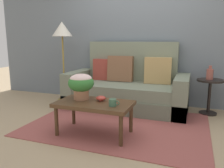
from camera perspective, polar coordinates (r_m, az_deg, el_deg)
ground_plane at (r=3.43m, az=2.06°, el=-9.56°), size 14.00×14.00×0.00m
wall_back at (r=4.43m, az=7.40°, el=12.78°), size 6.40×0.12×2.70m
area_rug at (r=3.35m, az=1.59°, el=-9.97°), size 2.46×1.78×0.01m
couch at (r=4.08m, az=3.85°, el=-1.07°), size 2.09×0.92×1.17m
coffee_table at (r=2.91m, az=-4.46°, el=-5.50°), size 0.96×0.54×0.43m
side_table at (r=4.02m, az=23.21°, el=-1.46°), size 0.42×0.42×0.58m
floor_lamp at (r=4.55m, az=-12.32°, el=12.09°), size 0.39×0.39×1.54m
potted_plant at (r=3.01m, az=-7.74°, el=0.15°), size 0.34×0.34×0.34m
coffee_mug at (r=2.71m, az=0.20°, el=-4.66°), size 0.13×0.09×0.09m
snack_bowl at (r=2.94m, az=-2.78°, el=-3.55°), size 0.13×0.13×0.07m
table_vase at (r=3.98m, az=23.24°, el=2.35°), size 0.11×0.11×0.22m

